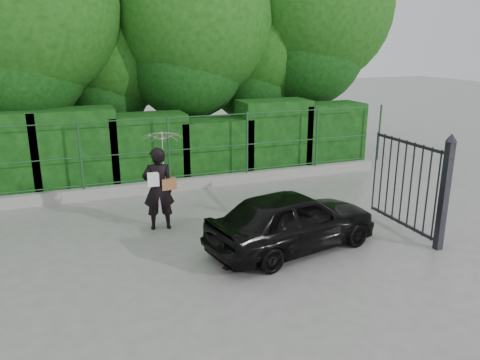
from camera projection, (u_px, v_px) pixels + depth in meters
name	position (u px, v px, depth m)	size (l,w,h in m)	color
ground	(201.00, 260.00, 8.95)	(80.00, 80.00, 0.00)	gray
kerb	(156.00, 187.00, 12.95)	(14.00, 0.25, 0.30)	#9E9E99
fence	(162.00, 149.00, 12.72)	(14.13, 0.06, 1.80)	#1D4925
hedge	(147.00, 148.00, 13.58)	(14.20, 1.20, 2.29)	black
trees	(165.00, 22.00, 14.98)	(17.10, 6.15, 8.08)	black
gate	(427.00, 186.00, 9.51)	(0.22, 2.33, 2.36)	black
woman	(161.00, 167.00, 10.13)	(0.97, 0.92, 2.19)	black
car	(293.00, 220.00, 9.27)	(1.44, 3.59, 1.22)	black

